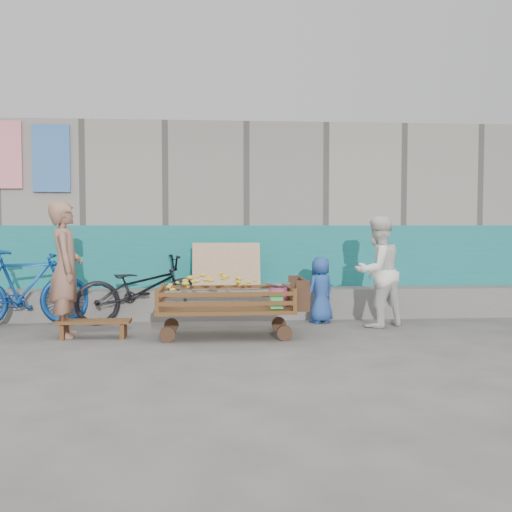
{
  "coord_description": "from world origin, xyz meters",
  "views": [
    {
      "loc": [
        0.13,
        -6.19,
        1.39
      ],
      "look_at": [
        0.67,
        1.2,
        1.0
      ],
      "focal_mm": 40.0,
      "sensor_mm": 36.0,
      "label": 1
    }
  ],
  "objects": [
    {
      "name": "bench",
      "position": [
        -1.37,
        0.94,
        0.17
      ],
      "size": [
        0.91,
        0.27,
        0.23
      ],
      "color": "#4E2719",
      "rests_on": "ground"
    },
    {
      "name": "bicycle_blue",
      "position": [
        -2.5,
        1.85,
        0.53
      ],
      "size": [
        1.83,
        1.02,
        1.06
      ],
      "primitive_type": "imported",
      "rotation": [
        0.0,
        0.0,
        1.89
      ],
      "color": "navy",
      "rests_on": "ground"
    },
    {
      "name": "woman",
      "position": [
        2.37,
        1.49,
        0.77
      ],
      "size": [
        0.93,
        0.85,
        1.53
      ],
      "primitive_type": "imported",
      "rotation": [
        0.0,
        0.0,
        3.6
      ],
      "color": "white",
      "rests_on": "ground"
    },
    {
      "name": "ground",
      "position": [
        0.0,
        0.0,
        0.0
      ],
      "size": [
        80.0,
        80.0,
        0.0
      ],
      "primitive_type": "plane",
      "color": "#524E4A",
      "rests_on": "ground"
    },
    {
      "name": "child",
      "position": [
        1.64,
        1.86,
        0.47
      ],
      "size": [
        0.55,
        0.51,
        0.95
      ],
      "primitive_type": "imported",
      "rotation": [
        0.0,
        0.0,
        3.73
      ],
      "color": "#254B98",
      "rests_on": "ground"
    },
    {
      "name": "bicycle_dark",
      "position": [
        -0.93,
        2.05,
        0.48
      ],
      "size": [
        1.95,
        1.16,
        0.97
      ],
      "primitive_type": "imported",
      "rotation": [
        0.0,
        0.0,
        1.87
      ],
      "color": "black",
      "rests_on": "ground"
    },
    {
      "name": "vendor_man",
      "position": [
        -1.74,
        1.09,
        0.85
      ],
      "size": [
        0.52,
        0.69,
        1.7
      ],
      "primitive_type": "imported",
      "rotation": [
        0.0,
        0.0,
        1.77
      ],
      "color": "#996C58",
      "rests_on": "ground"
    },
    {
      "name": "building_wall",
      "position": [
        -0.0,
        4.05,
        1.47
      ],
      "size": [
        12.0,
        3.5,
        3.0
      ],
      "color": "gray",
      "rests_on": "ground"
    },
    {
      "name": "banana_cart",
      "position": [
        0.23,
        0.93,
        0.53
      ],
      "size": [
        1.85,
        0.85,
        0.79
      ],
      "color": "#4E2719",
      "rests_on": "ground"
    }
  ]
}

